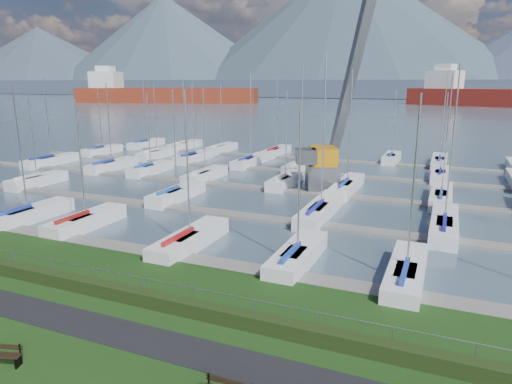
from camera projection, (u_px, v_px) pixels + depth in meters
The scene contains 11 objects.
path at pixel (122, 334), 19.80m from camera, with size 160.00×2.00×0.04m, color black.
water at pixel (428, 102), 255.32m from camera, with size 800.00×540.00×0.20m, color #485B69.
hedge at pixel (156, 301), 22.05m from camera, with size 80.00×0.70×0.70m, color black.
fence at pixel (160, 281), 22.21m from camera, with size 0.04×0.04×80.00m, color gray.
foothill at pixel (434, 89), 316.47m from camera, with size 900.00×80.00×12.00m, color #444F64.
mountains at pixel (452, 36), 370.91m from camera, with size 1190.00×360.00×115.00m.
docks at pixel (310, 193), 45.81m from camera, with size 90.00×41.60×0.25m.
crane at pixel (331, 135), 46.91m from camera, with size 7.82×12.88×22.35m.
cargo_ship_west at pixel (159, 95), 245.75m from camera, with size 97.68×44.45×21.50m.
cargo_ship_mid at pixel (510, 98), 203.49m from camera, with size 98.08×49.94×21.50m.
sailboat_fleet at pixel (305, 134), 47.91m from camera, with size 75.45×49.27×13.39m.
Camera 1 is at (12.31, -17.11, 10.65)m, focal length 32.00 mm.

